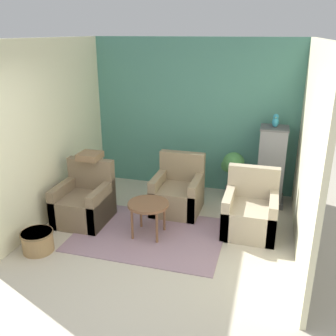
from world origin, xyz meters
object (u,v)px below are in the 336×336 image
(parrot, at_px, (276,121))
(potted_plant, at_px, (233,168))
(wicker_basket, at_px, (38,241))
(armchair_right, at_px, (250,213))
(armchair_left, at_px, (85,203))
(armchair_middle, at_px, (178,194))
(coffee_table, at_px, (148,207))
(birdcage, at_px, (271,167))

(parrot, xyz_separation_m, potted_plant, (-0.62, 0.01, -0.87))
(wicker_basket, bearing_deg, armchair_right, 26.25)
(armchair_left, distance_m, wicker_basket, 0.99)
(armchair_left, height_order, armchair_middle, same)
(armchair_left, distance_m, parrot, 3.26)
(coffee_table, bearing_deg, wicker_basket, -148.06)
(armchair_left, relative_size, birdcage, 0.69)
(parrot, bearing_deg, birdcage, -90.00)
(birdcage, bearing_deg, coffee_table, -135.41)
(wicker_basket, bearing_deg, parrot, 39.55)
(parrot, height_order, wicker_basket, parrot)
(armchair_right, bearing_deg, coffee_table, -159.60)
(potted_plant, bearing_deg, armchair_left, -145.21)
(coffee_table, relative_size, wicker_basket, 1.37)
(birdcage, bearing_deg, potted_plant, 179.13)
(wicker_basket, bearing_deg, birdcage, 39.53)
(coffee_table, height_order, armchair_left, armchair_left)
(potted_plant, relative_size, wicker_basket, 1.99)
(armchair_left, xyz_separation_m, armchair_middle, (1.29, 0.73, 0.00))
(coffee_table, bearing_deg, armchair_right, 20.40)
(birdcage, relative_size, potted_plant, 1.58)
(armchair_right, xyz_separation_m, birdcage, (0.23, 1.08, 0.35))
(armchair_right, bearing_deg, armchair_left, -171.74)
(birdcage, height_order, wicker_basket, birdcage)
(armchair_left, relative_size, armchair_middle, 1.00)
(armchair_middle, xyz_separation_m, parrot, (1.41, 0.70, 1.13))
(armchair_left, height_order, potted_plant, armchair_left)
(coffee_table, distance_m, parrot, 2.47)
(coffee_table, height_order, potted_plant, potted_plant)
(parrot, distance_m, wicker_basket, 3.97)
(parrot, relative_size, wicker_basket, 0.52)
(armchair_left, bearing_deg, potted_plant, 34.79)
(armchair_left, bearing_deg, armchair_right, 8.26)
(armchair_right, distance_m, birdcage, 1.16)
(armchair_right, distance_m, parrot, 1.58)
(armchair_right, distance_m, armchair_middle, 1.24)
(coffee_table, relative_size, birdcage, 0.44)
(armchair_left, relative_size, armchair_right, 1.00)
(birdcage, bearing_deg, parrot, 90.00)
(parrot, bearing_deg, wicker_basket, -140.45)
(armchair_middle, height_order, birdcage, birdcage)
(potted_plant, bearing_deg, coffee_table, -121.78)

